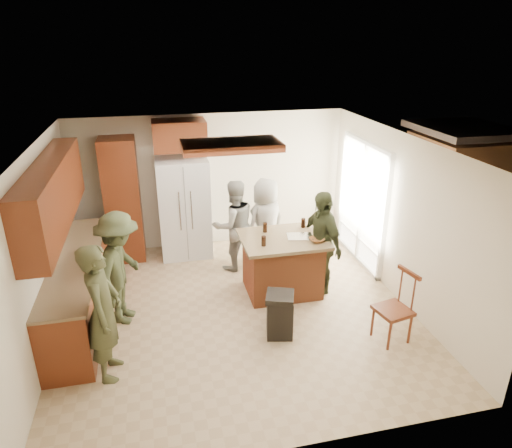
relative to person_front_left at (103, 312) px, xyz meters
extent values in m
plane|color=tan|center=(1.72, 0.96, -0.85)|extent=(5.00, 5.00, 0.00)
plane|color=white|center=(1.72, 0.96, 1.65)|extent=(5.00, 5.00, 0.00)
plane|color=beige|center=(1.72, 3.46, 0.40)|extent=(5.00, 0.00, 5.00)
plane|color=beige|center=(1.72, -1.54, 0.40)|extent=(5.00, 0.00, 5.00)
plane|color=beige|center=(-0.78, 0.96, 0.40)|extent=(0.00, 5.00, 5.00)
plane|color=beige|center=(4.22, 0.96, 0.40)|extent=(0.00, 5.00, 5.00)
cube|color=white|center=(4.20, 2.16, 0.20)|extent=(0.02, 1.60, 2.10)
cube|color=white|center=(4.18, 2.16, 0.20)|extent=(0.08, 1.72, 2.10)
cube|color=maroon|center=(1.72, 1.16, 1.59)|extent=(1.30, 0.70, 0.10)
cube|color=white|center=(1.72, 1.16, 1.53)|extent=(1.10, 0.50, 0.02)
cube|color=olive|center=(5.72, 2.16, -0.90)|extent=(3.00, 3.00, 0.10)
cube|color=#593319|center=(6.42, 2.76, 0.15)|extent=(1.40, 1.60, 2.00)
imported|color=#414427|center=(0.00, 0.00, 0.00)|extent=(0.51, 0.66, 1.71)
imported|color=gray|center=(1.94, 2.32, -0.06)|extent=(0.86, 0.63, 1.59)
imported|color=gray|center=(2.50, 2.34, -0.07)|extent=(0.91, 0.79, 1.57)
imported|color=#343C23|center=(3.11, 1.27, -0.02)|extent=(0.69, 1.06, 1.66)
imported|color=#394226|center=(0.14, 1.12, -0.04)|extent=(0.77, 1.15, 1.64)
cube|color=maroon|center=(-0.48, 1.36, -0.41)|extent=(0.60, 3.00, 0.88)
cube|color=#846B4C|center=(-0.48, 1.36, 0.05)|extent=(0.64, 3.00, 0.04)
cube|color=maroon|center=(-0.60, 1.36, 1.02)|extent=(0.35, 3.00, 0.85)
cube|color=maroon|center=(0.12, 3.16, 0.25)|extent=(0.60, 0.60, 2.20)
cube|color=maroon|center=(1.17, 3.16, 1.35)|extent=(0.90, 0.60, 0.50)
cube|color=white|center=(1.17, 3.08, 0.05)|extent=(0.90, 0.72, 1.80)
cube|color=gray|center=(1.17, 2.71, 0.05)|extent=(0.01, 0.01, 1.71)
cylinder|color=silver|center=(1.07, 2.69, 0.14)|extent=(0.02, 0.02, 0.70)
cylinder|color=silver|center=(1.27, 2.69, 0.14)|extent=(0.02, 0.02, 0.70)
cube|color=#A04D29|center=(2.53, 1.37, -0.41)|extent=(1.10, 0.85, 0.88)
cube|color=#8A744F|center=(2.53, 1.37, 0.05)|extent=(1.28, 1.03, 0.05)
cube|color=silver|center=(2.78, 1.32, 0.09)|extent=(0.43, 0.35, 0.02)
imported|color=brown|center=(2.98, 1.12, 0.10)|extent=(0.25, 0.25, 0.05)
cylinder|color=black|center=(2.17, 1.16, 0.15)|extent=(0.07, 0.07, 0.15)
cylinder|color=black|center=(2.31, 1.64, 0.15)|extent=(0.07, 0.07, 0.15)
cylinder|color=black|center=(2.95, 1.69, 0.15)|extent=(0.07, 0.07, 0.15)
cube|color=black|center=(2.18, 0.28, -0.58)|extent=(0.40, 0.40, 0.55)
cube|color=black|center=(2.18, 0.28, -0.26)|extent=(0.46, 0.46, 0.08)
cube|color=maroon|center=(3.60, -0.16, -0.40)|extent=(0.50, 0.50, 0.05)
cylinder|color=maroon|center=(3.47, -0.36, -0.63)|extent=(0.04, 0.04, 0.44)
cylinder|color=maroon|center=(3.80, -0.29, -0.63)|extent=(0.04, 0.04, 0.44)
cylinder|color=maroon|center=(3.40, -0.03, -0.63)|extent=(0.04, 0.04, 0.44)
cylinder|color=maroon|center=(3.73, 0.04, -0.63)|extent=(0.04, 0.04, 0.44)
cube|color=maroon|center=(3.78, -0.12, 0.12)|extent=(0.12, 0.40, 0.05)
cylinder|color=maroon|center=(3.81, -0.24, -0.13)|extent=(0.03, 0.03, 0.50)
cylinder|color=maroon|center=(3.76, 0.00, -0.13)|extent=(0.03, 0.03, 0.50)
camera|label=1|loc=(0.72, -4.69, 2.94)|focal=32.00mm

